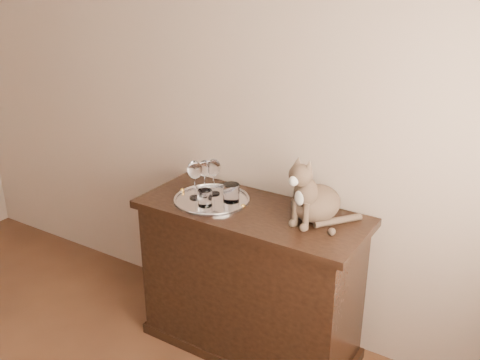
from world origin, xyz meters
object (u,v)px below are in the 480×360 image
object	(u,v)px
sideboard	(250,281)
tray	(212,200)
wine_glass_b	(214,177)
tumbler_b	(205,198)
tumbler_c	(231,193)
wine_glass_a	(205,177)
wine_glass_c	(195,180)
cat	(317,186)

from	to	relation	value
sideboard	tray	bearing A→B (deg)	-174.70
sideboard	wine_glass_b	world-z (taller)	wine_glass_b
sideboard	tumbler_b	bearing A→B (deg)	-155.53
sideboard	tumbler_c	size ratio (longest dim) A/B	12.48
sideboard	tray	xyz separation A→B (m)	(-0.23, -0.02, 0.43)
wine_glass_a	wine_glass_c	size ratio (longest dim) A/B	0.91
wine_glass_b	sideboard	bearing A→B (deg)	-10.70
sideboard	wine_glass_c	bearing A→B (deg)	-171.65
sideboard	cat	size ratio (longest dim) A/B	3.46
tray	wine_glass_b	xyz separation A→B (m)	(-0.03, 0.07, 0.10)
wine_glass_a	tumbler_c	bearing A→B (deg)	-3.70
tumbler_c	cat	bearing A→B (deg)	6.90
wine_glass_a	wine_glass_b	size ratio (longest dim) A/B	0.96
wine_glass_b	wine_glass_a	bearing A→B (deg)	-152.06
wine_glass_a	tumbler_b	size ratio (longest dim) A/B	2.24
cat	sideboard	bearing A→B (deg)	-155.53
wine_glass_c	tumbler_b	world-z (taller)	wine_glass_c
sideboard	wine_glass_a	size ratio (longest dim) A/B	6.28
tray	tumbler_b	xyz separation A→B (m)	(0.01, -0.08, 0.05)
tumbler_b	tray	bearing A→B (deg)	99.29
wine_glass_a	wine_glass_b	xyz separation A→B (m)	(0.04, 0.02, 0.00)
wine_glass_c	cat	bearing A→B (deg)	10.41
tray	cat	bearing A→B (deg)	9.48
sideboard	tray	size ratio (longest dim) A/B	3.00
tray	tumbler_c	xyz separation A→B (m)	(0.10, 0.04, 0.05)
sideboard	wine_glass_c	distance (m)	0.63
sideboard	wine_glass_a	distance (m)	0.61
tumbler_c	wine_glass_a	bearing A→B (deg)	176.30
wine_glass_b	tumbler_c	distance (m)	0.15
tumbler_c	cat	world-z (taller)	cat
wine_glass_c	cat	xyz separation A→B (m)	(0.64, 0.12, 0.06)
wine_glass_c	tumbler_c	xyz separation A→B (m)	(0.18, 0.06, -0.06)
wine_glass_b	tumbler_b	distance (m)	0.17
tumbler_b	cat	distance (m)	0.58
wine_glass_a	cat	size ratio (longest dim) A/B	0.55
tumbler_b	tumbler_c	xyz separation A→B (m)	(0.09, 0.11, 0.01)
tray	wine_glass_b	bearing A→B (deg)	115.71
wine_glass_a	cat	bearing A→B (deg)	3.96
sideboard	cat	distance (m)	0.68
wine_glass_c	tumbler_c	bearing A→B (deg)	18.65
tumbler_c	cat	size ratio (longest dim) A/B	0.28
tray	wine_glass_c	world-z (taller)	wine_glass_c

